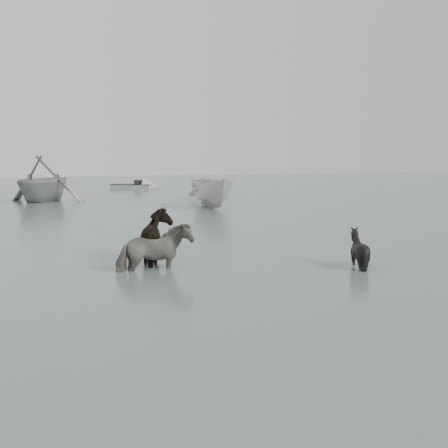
{
  "coord_description": "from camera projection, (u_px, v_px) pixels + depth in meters",
  "views": [
    {
      "loc": [
        -5.42,
        -11.71,
        2.55
      ],
      "look_at": [
        0.03,
        0.39,
        1.0
      ],
      "focal_mm": 45.0,
      "sensor_mm": 36.0,
      "label": 1
    }
  ],
  "objects": [
    {
      "name": "ground",
      "position": [
        230.0,
        268.0,
        13.11
      ],
      "size": [
        140.0,
        140.0,
        0.0
      ],
      "primitive_type": "plane",
      "color": "#4B5957",
      "rests_on": "ground"
    },
    {
      "name": "skiff_mid",
      "position": [
        133.0,
        184.0,
        47.8
      ],
      "size": [
        4.83,
        4.24,
        0.75
      ],
      "primitive_type": null,
      "rotation": [
        0.0,
        0.0,
        -0.66
      ],
      "color": "#A6A8A6",
      "rests_on": "ground"
    },
    {
      "name": "boat_small",
      "position": [
        212.0,
        191.0,
        29.28
      ],
      "size": [
        2.23,
        4.69,
        1.75
      ],
      "primitive_type": "imported",
      "rotation": [
        0.0,
        0.0,
        -0.12
      ],
      "color": "beige",
      "rests_on": "ground"
    },
    {
      "name": "pony_pinto",
      "position": [
        154.0,
        238.0,
        12.86
      ],
      "size": [
        1.79,
        0.93,
        1.47
      ],
      "primitive_type": "imported",
      "rotation": [
        0.0,
        0.0,
        1.65
      ],
      "color": "black",
      "rests_on": "ground"
    },
    {
      "name": "rowboat_trail",
      "position": [
        43.0,
        177.0,
        33.32
      ],
      "size": [
        7.0,
        7.15,
        2.86
      ],
      "primitive_type": "imported",
      "rotation": [
        0.0,
        0.0,
        2.5
      ],
      "color": "#979996",
      "rests_on": "ground"
    },
    {
      "name": "pony_black",
      "position": [
        359.0,
        241.0,
        13.31
      ],
      "size": [
        1.41,
        1.34,
        1.22
      ],
      "primitive_type": "imported",
      "rotation": [
        0.0,
        0.0,
        1.97
      ],
      "color": "black",
      "rests_on": "ground"
    },
    {
      "name": "pony_dark",
      "position": [
        160.0,
        229.0,
        14.0
      ],
      "size": [
        1.56,
        1.76,
        1.62
      ],
      "primitive_type": "imported",
      "rotation": [
        0.0,
        0.0,
        1.7
      ],
      "color": "black",
      "rests_on": "ground"
    },
    {
      "name": "skiff_port",
      "position": [
        203.0,
        193.0,
        35.61
      ],
      "size": [
        3.49,
        5.32,
        0.75
      ],
      "primitive_type": null,
      "rotation": [
        0.0,
        0.0,
        1.16
      ],
      "color": "#A6A8A6",
      "rests_on": "ground"
    }
  ]
}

